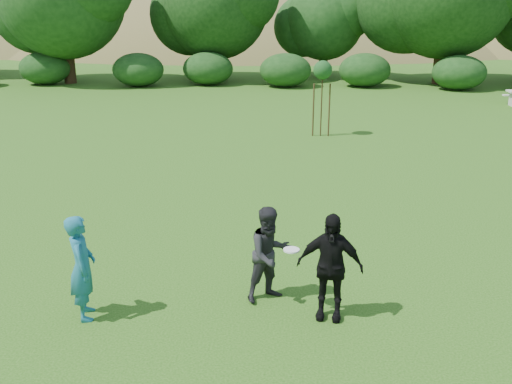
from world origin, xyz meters
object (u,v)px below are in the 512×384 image
(player_teal, at_px, (82,267))
(player_black, at_px, (330,267))
(sapling, at_px, (323,72))
(player_grey, at_px, (270,254))

(player_teal, height_order, player_black, player_black)
(sapling, bearing_deg, player_teal, -108.65)
(player_teal, height_order, player_grey, player_teal)
(sapling, bearing_deg, player_black, -92.44)
(player_teal, xyz_separation_m, player_grey, (3.00, 0.75, -0.04))
(player_teal, bearing_deg, player_grey, -93.41)
(player_grey, height_order, player_black, player_black)
(player_grey, bearing_deg, player_black, -62.00)
(player_grey, distance_m, sapling, 12.91)
(player_teal, bearing_deg, sapling, -36.16)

